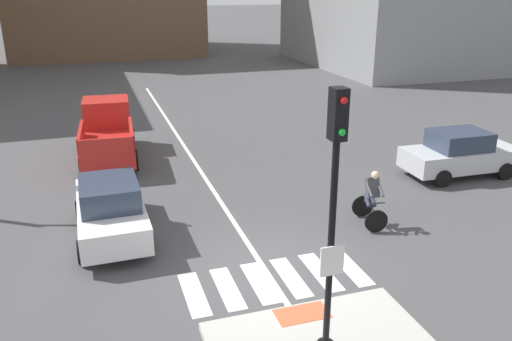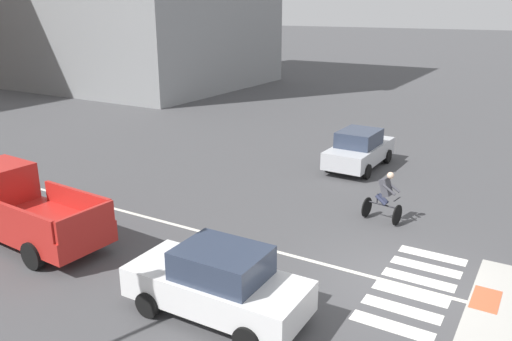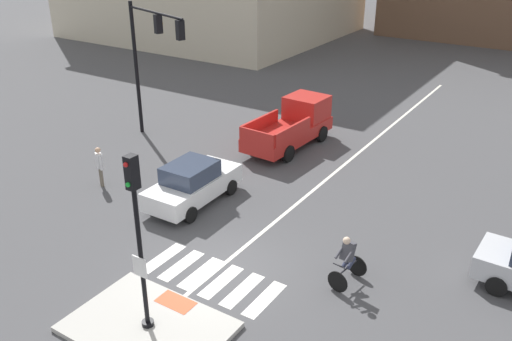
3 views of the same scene
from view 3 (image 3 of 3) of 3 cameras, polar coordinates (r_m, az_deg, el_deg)
name	(u,v)px [view 3 (image 3 of 3)]	position (r m, az deg, el deg)	size (l,w,h in m)	color
ground_plane	(221,269)	(17.21, -3.64, -10.17)	(300.00, 300.00, 0.00)	#474749
traffic_island	(148,327)	(15.26, -11.14, -15.68)	(4.15, 2.92, 0.15)	#B2AFA8
tactile_pad_front	(176,302)	(15.81, -8.36, -13.38)	(1.10, 0.60, 0.01)	#DB5B38
signal_pole	(138,229)	(13.52, -12.21, -6.01)	(0.44, 0.38, 4.85)	black
crosswalk_stripe_a	(163,258)	(17.92, -9.66, -8.94)	(0.44, 1.80, 0.01)	silver
crosswalk_stripe_b	(181,265)	(17.48, -7.77, -9.75)	(0.44, 1.80, 0.01)	silver
crosswalk_stripe_c	(201,273)	(17.07, -5.76, -10.59)	(0.44, 1.80, 0.01)	silver
crosswalk_stripe_d	(221,281)	(16.68, -3.65, -11.45)	(0.44, 1.80, 0.01)	silver
crosswalk_stripe_e	(242,290)	(16.32, -1.43, -12.34)	(0.44, 1.80, 0.01)	silver
crosswalk_stripe_f	(265,299)	(15.99, 0.90, -13.25)	(0.44, 1.80, 0.01)	silver
lane_centre_line	(352,159)	(24.93, 9.92, 1.22)	(0.14, 28.00, 0.01)	silver
traffic_light_mast	(149,49)	(25.85, -11.10, 12.30)	(4.35, 1.60, 6.37)	black
car_white_westbound_near	(193,183)	(20.64, -6.61, -1.31)	(1.89, 4.12, 1.64)	white
pickup_truck_red_westbound_far	(294,125)	(25.90, 3.95, 4.79)	(2.27, 5.20, 2.08)	red
cyclist	(348,259)	(16.28, 9.51, -9.10)	(0.81, 1.17, 1.68)	black
pedestrian_at_curb_left	(100,164)	(22.56, -15.97, 0.70)	(0.50, 0.36, 1.67)	#6B6051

